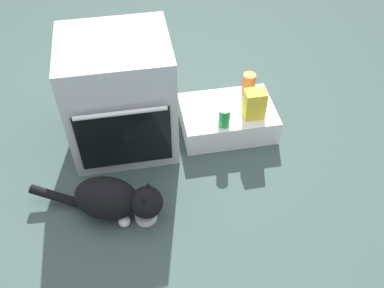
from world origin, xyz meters
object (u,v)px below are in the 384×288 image
food_bowl (146,215)px  sauce_jar (249,84)px  pantry_cabinet (228,118)px  snack_bag (255,104)px  cat (115,199)px  oven (121,96)px  soda_can (225,117)px

food_bowl → sauce_jar: bearing=44.2°
pantry_cabinet → snack_bag: bearing=-33.8°
food_bowl → cat: 0.18m
cat → pantry_cabinet: bearing=57.0°
oven → snack_bag: bearing=-7.2°
snack_bag → sauce_jar: bearing=83.2°
oven → pantry_cabinet: bearing=-0.8°
oven → soda_can: oven is taller
oven → sauce_jar: oven is taller
soda_can → pantry_cabinet: bearing=66.8°
oven → snack_bag: (0.76, -0.10, -0.09)m
food_bowl → cat: cat is taller
food_bowl → cat: (-0.15, 0.05, 0.10)m
pantry_cabinet → soda_can: soda_can is taller
snack_bag → soda_can: (-0.19, -0.05, -0.03)m
cat → sauce_jar: (0.87, 0.65, 0.11)m
pantry_cabinet → sauce_jar: (0.15, 0.12, 0.15)m
pantry_cabinet → snack_bag: size_ratio=3.11×
oven → food_bowl: oven is taller
pantry_cabinet → food_bowl: (-0.57, -0.58, -0.05)m
oven → snack_bag: oven is taller
oven → pantry_cabinet: oven is taller
pantry_cabinet → soda_can: size_ratio=4.67×
cat → snack_bag: 0.96m
oven → cat: 0.59m
oven → snack_bag: 0.77m
oven → soda_can: 0.60m
sauce_jar → food_bowl: bearing=-135.8°
cat → soda_can: size_ratio=5.72×
food_bowl → cat: bearing=159.5°
cat → sauce_jar: size_ratio=4.90×
oven → cat: bearing=-99.3°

